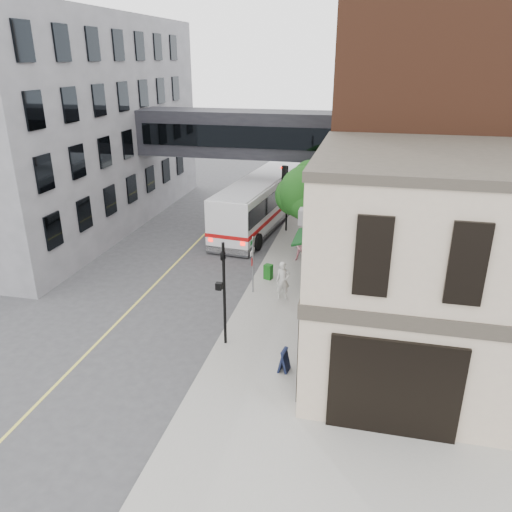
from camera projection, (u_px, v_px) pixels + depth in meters
The scene contains 17 objects.
ground at pixel (201, 371), 19.33m from camera, with size 120.00×120.00×0.00m, color #38383A.
sidewalk_main at pixel (303, 248), 31.55m from camera, with size 4.00×60.00×0.15m, color gray.
corner_building at pixel (455, 273), 17.70m from camera, with size 10.19×8.12×8.45m.
brick_building at pixel (450, 139), 28.21m from camera, with size 13.76×18.00×14.00m.
opposite_building at pixel (40, 124), 34.74m from camera, with size 14.00×24.00×14.00m, color slate.
skyway_bridge at pixel (241, 133), 33.82m from camera, with size 14.00×3.18×3.00m.
traffic_signal_near at pixel (223, 281), 19.95m from camera, with size 0.44×0.22×4.60m.
traffic_signal_far at pixel (285, 185), 33.41m from camera, with size 0.53×0.28×4.50m.
street_sign_pole at pixel (253, 260), 24.86m from camera, with size 0.08×0.75×3.00m.
street_tree at pixel (307, 192), 29.37m from camera, with size 3.80×3.20×5.60m.
lane_marking at pixel (176, 263), 29.41m from camera, with size 0.12×40.00×0.01m, color #D8CC4C.
bus at pixel (260, 200), 35.20m from camera, with size 4.21×12.92×3.41m.
pedestrian_a at pixel (283, 281), 24.53m from camera, with size 0.70×0.46×1.91m, color beige.
pedestrian_b at pixel (302, 247), 29.16m from camera, with size 0.81×0.63×1.67m, color pink.
pedestrian_c at pixel (309, 242), 30.06m from camera, with size 1.02×0.59×1.58m, color #212129.
newspaper_box at pixel (268, 272), 26.89m from camera, with size 0.41×0.37×0.82m, color #145815.
sandwich_board at pixel (284, 360), 18.97m from camera, with size 0.33×0.52×0.92m, color black.
Camera 1 is at (5.72, -15.38, 11.34)m, focal length 35.00 mm.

